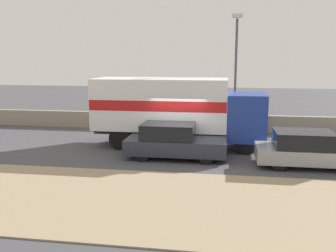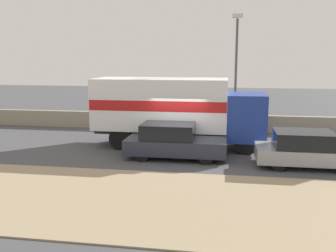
{
  "view_description": "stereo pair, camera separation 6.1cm",
  "coord_description": "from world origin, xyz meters",
  "px_view_note": "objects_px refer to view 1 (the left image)",
  "views": [
    {
      "loc": [
        2.14,
        -15.93,
        4.29
      ],
      "look_at": [
        -0.5,
        0.79,
        1.21
      ],
      "focal_mm": 40.0,
      "sensor_mm": 36.0,
      "label": 1
    },
    {
      "loc": [
        2.2,
        -15.92,
        4.29
      ],
      "look_at": [
        -0.5,
        0.79,
        1.21
      ],
      "focal_mm": 40.0,
      "sensor_mm": 36.0,
      "label": 2
    }
  ],
  "objects_px": {
    "street_lamp": "(236,66)",
    "box_truck": "(174,107)",
    "car_hatchback": "(174,141)",
    "pedestrian": "(261,118)",
    "car_sedan_second": "(309,149)"
  },
  "relations": [
    {
      "from": "box_truck",
      "to": "car_sedan_second",
      "type": "distance_m",
      "value": 6.48
    },
    {
      "from": "street_lamp",
      "to": "car_sedan_second",
      "type": "height_order",
      "value": "street_lamp"
    },
    {
      "from": "car_hatchback",
      "to": "pedestrian",
      "type": "distance_m",
      "value": 7.29
    },
    {
      "from": "street_lamp",
      "to": "car_hatchback",
      "type": "distance_m",
      "value": 6.95
    },
    {
      "from": "box_truck",
      "to": "pedestrian",
      "type": "height_order",
      "value": "box_truck"
    },
    {
      "from": "pedestrian",
      "to": "car_sedan_second",
      "type": "bearing_deg",
      "value": -78.23
    },
    {
      "from": "street_lamp",
      "to": "box_truck",
      "type": "relative_size",
      "value": 0.81
    },
    {
      "from": "car_sedan_second",
      "to": "car_hatchback",
      "type": "bearing_deg",
      "value": 175.64
    },
    {
      "from": "street_lamp",
      "to": "box_truck",
      "type": "distance_m",
      "value": 4.92
    },
    {
      "from": "pedestrian",
      "to": "street_lamp",
      "type": "bearing_deg",
      "value": -166.69
    },
    {
      "from": "street_lamp",
      "to": "car_sedan_second",
      "type": "bearing_deg",
      "value": -64.6
    },
    {
      "from": "street_lamp",
      "to": "car_hatchback",
      "type": "relative_size",
      "value": 1.53
    },
    {
      "from": "street_lamp",
      "to": "box_truck",
      "type": "xyz_separation_m",
      "value": [
        -2.95,
        -3.43,
        -1.93
      ]
    },
    {
      "from": "car_sedan_second",
      "to": "street_lamp",
      "type": "bearing_deg",
      "value": 115.4
    },
    {
      "from": "street_lamp",
      "to": "pedestrian",
      "type": "distance_m",
      "value": 3.33
    }
  ]
}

